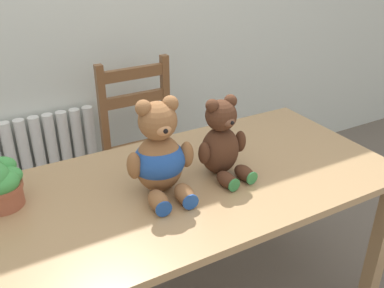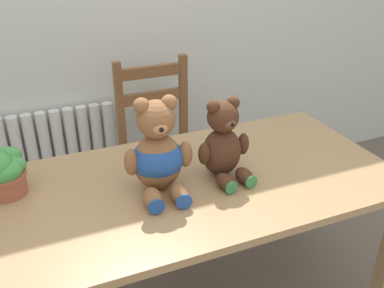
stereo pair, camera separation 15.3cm
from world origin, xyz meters
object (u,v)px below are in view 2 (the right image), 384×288
at_px(wooden_chair_behind, 162,150).
at_px(potted_plant, 1,170).
at_px(teddy_bear_left, 158,154).
at_px(teddy_bear_right, 223,144).

bearing_deg(wooden_chair_behind, potted_plant, 35.37).
height_order(teddy_bear_left, potted_plant, teddy_bear_left).
bearing_deg(wooden_chair_behind, teddy_bear_right, 90.30).
height_order(wooden_chair_behind, potted_plant, wooden_chair_behind).
xyz_separation_m(teddy_bear_left, teddy_bear_right, (0.25, -0.00, -0.01)).
xyz_separation_m(wooden_chair_behind, potted_plant, (-0.76, -0.54, 0.34)).
bearing_deg(teddy_bear_right, wooden_chair_behind, -94.67).
bearing_deg(teddy_bear_right, teddy_bear_left, -5.53).
height_order(wooden_chair_behind, teddy_bear_right, teddy_bear_right).
relative_size(wooden_chair_behind, teddy_bear_left, 2.71).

